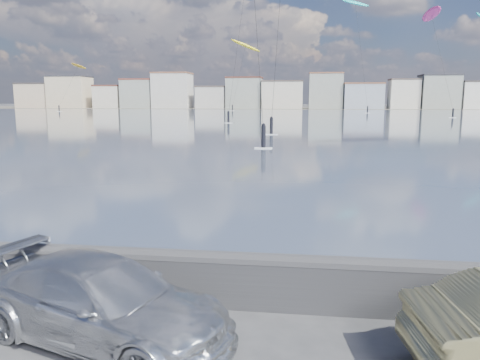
# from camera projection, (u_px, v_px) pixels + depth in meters

# --- Properties ---
(bay_water) EXTENTS (500.00, 177.00, 0.00)m
(bay_water) POSITION_uv_depth(u_px,v_px,m) (292.00, 118.00, 95.67)
(bay_water) COLOR #3F4D5D
(bay_water) RESTS_ON ground
(far_shore_strip) EXTENTS (500.00, 60.00, 0.00)m
(far_shore_strip) POSITION_uv_depth(u_px,v_px,m) (298.00, 108.00, 201.63)
(far_shore_strip) COLOR #4C473D
(far_shore_strip) RESTS_ON ground
(seawall) EXTENTS (400.00, 0.36, 1.08)m
(seawall) POSITION_uv_depth(u_px,v_px,m) (179.00, 275.00, 8.85)
(seawall) COLOR #28282B
(seawall) RESTS_ON ground
(far_buildings) EXTENTS (240.79, 13.26, 14.60)m
(far_buildings) POSITION_uv_depth(u_px,v_px,m) (301.00, 93.00, 186.75)
(far_buildings) COLOR #CCB293
(far_buildings) RESTS_ON ground
(car_silver) EXTENTS (4.92, 3.24, 1.32)m
(car_silver) POSITION_uv_depth(u_px,v_px,m) (101.00, 301.00, 7.50)
(car_silver) COLOR silver
(car_silver) RESTS_ON ground
(kitesurfer_6) EXTENTS (10.89, 13.63, 24.30)m
(kitesurfer_6) POSITION_uv_depth(u_px,v_px,m) (245.00, 46.00, 158.59)
(kitesurfer_6) COLOR yellow
(kitesurfer_6) RESTS_ON ground
(kitesurfer_8) EXTENTS (7.69, 18.36, 16.46)m
(kitesurfer_8) POSITION_uv_depth(u_px,v_px,m) (78.00, 67.00, 156.29)
(kitesurfer_8) COLOR #BF8C19
(kitesurfer_8) RESTS_ON ground
(kitesurfer_10) EXTENTS (4.59, 19.65, 24.71)m
(kitesurfer_10) POSITION_uv_depth(u_px,v_px,m) (432.00, 15.00, 107.02)
(kitesurfer_10) COLOR #E5338C
(kitesurfer_10) RESTS_ON ground
(kitesurfer_12) EXTENTS (8.46, 9.68, 31.89)m
(kitesurfer_12) POSITION_uv_depth(u_px,v_px,m) (356.00, 5.00, 130.62)
(kitesurfer_12) COLOR #19BFBF
(kitesurfer_12) RESTS_ON ground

